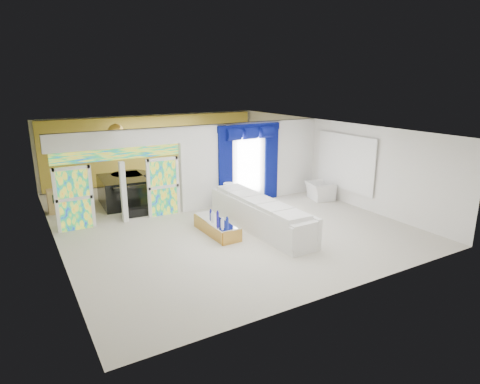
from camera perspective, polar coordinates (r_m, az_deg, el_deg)
floor at (r=13.94m, az=-3.56°, el=-3.39°), size 12.00×12.00×0.00m
dividing_wall at (r=15.41m, az=1.82°, el=4.25°), size 5.70×0.18×3.00m
dividing_header at (r=13.28m, az=-16.89°, el=7.14°), size 4.30×0.18×0.55m
stained_panel_left at (r=13.37m, az=-22.24°, el=-0.88°), size 0.95×0.04×2.00m
stained_panel_right at (r=14.01m, az=-10.69°, el=0.73°), size 0.95×0.04×2.00m
stained_transom at (r=13.35m, az=-16.73°, el=5.12°), size 4.00×0.05×0.35m
window_pane at (r=15.21m, az=1.22°, el=3.91°), size 1.00×0.02×2.30m
blue_drape_left at (r=14.71m, az=-2.05°, el=3.30°), size 0.55×0.10×2.80m
blue_drape_right at (r=15.73m, az=4.40°, el=4.07°), size 0.55×0.10×2.80m
blue_pelmet at (r=14.97m, az=1.31°, el=9.03°), size 2.60×0.12×0.25m
wall_mirror at (r=15.58m, az=14.56°, el=4.07°), size 0.04×2.70×1.90m
gold_curtains at (r=18.90m, az=-11.78°, el=6.03°), size 9.70×0.12×2.90m
white_sofa at (r=12.62m, az=2.82°, el=-3.36°), size 1.09×4.52×0.86m
coffee_table at (r=12.31m, az=-3.26°, el=-4.95°), size 0.68×1.91×0.42m
console_table at (r=14.81m, az=-0.60°, el=-1.47°), size 1.10×0.35×0.37m
table_lamp at (r=14.54m, az=-1.63°, el=0.15°), size 0.36×0.36×0.58m
armchair at (r=16.09m, az=11.15°, el=0.17°), size 1.12×1.21×0.67m
grand_piano at (r=15.70m, az=-16.11°, el=0.15°), size 1.66×2.12×1.03m
piano_bench at (r=14.32m, az=-14.37°, el=-2.77°), size 0.84×0.36×0.27m
tv_console at (r=15.56m, az=-24.36°, el=-1.17°), size 0.58×0.53×0.82m
chandelier at (r=15.73m, az=-17.04°, el=8.06°), size 0.60×0.60×0.60m
decanters at (r=12.14m, az=-3.01°, el=-3.70°), size 0.14×1.17×0.26m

